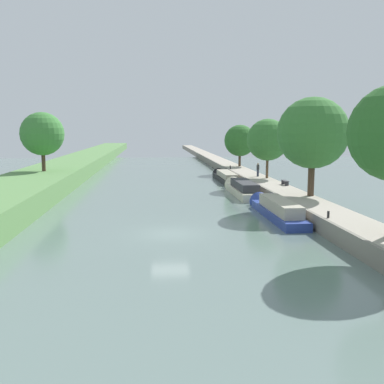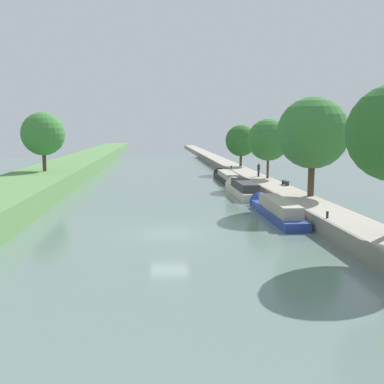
% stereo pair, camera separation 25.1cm
% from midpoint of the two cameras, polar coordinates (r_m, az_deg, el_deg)
% --- Properties ---
extents(ground_plane, '(160.00, 160.00, 0.00)m').
position_cam_midpoint_polar(ground_plane, '(29.51, -3.06, -5.37)').
color(ground_plane, slate).
extents(right_towpath, '(3.05, 260.00, 1.11)m').
position_cam_midpoint_polar(right_towpath, '(31.92, 18.08, -3.71)').
color(right_towpath, '#A89E8E').
rests_on(right_towpath, ground_plane).
extents(stone_quay, '(0.25, 260.00, 1.16)m').
position_cam_midpoint_polar(stone_quay, '(31.30, 15.30, -3.78)').
color(stone_quay, gray).
rests_on(stone_quay, ground_plane).
extents(narrowboat_blue, '(1.83, 11.29, 2.06)m').
position_cam_midpoint_polar(narrowboat_blue, '(35.55, 10.55, -2.18)').
color(narrowboat_blue, '#283D93').
rests_on(narrowboat_blue, ground_plane).
extents(narrowboat_cream, '(2.02, 10.88, 2.13)m').
position_cam_midpoint_polar(narrowboat_cream, '(47.19, 6.26, 0.44)').
color(narrowboat_cream, beige).
rests_on(narrowboat_cream, ground_plane).
extents(narrowboat_black, '(1.87, 12.38, 1.88)m').
position_cam_midpoint_polar(narrowboat_black, '(59.42, 4.16, 1.95)').
color(narrowboat_black, black).
rests_on(narrowboat_black, ground_plane).
extents(tree_rightbank_midnear, '(6.10, 6.10, 8.47)m').
position_cam_midpoint_polar(tree_rightbank_midnear, '(39.53, 15.08, 7.31)').
color(tree_rightbank_midnear, '#4C3828').
rests_on(tree_rightbank_midnear, right_towpath).
extents(tree_rightbank_midfar, '(4.89, 4.89, 6.95)m').
position_cam_midpoint_polar(tree_rightbank_midfar, '(52.95, 9.57, 6.62)').
color(tree_rightbank_midfar, brown).
rests_on(tree_rightbank_midfar, right_towpath).
extents(tree_rightbank_far, '(4.83, 4.83, 6.40)m').
position_cam_midpoint_polar(tree_rightbank_far, '(69.22, 6.07, 6.58)').
color(tree_rightbank_far, '#4C3828').
rests_on(tree_rightbank_far, right_towpath).
extents(tree_leftbank_downstream, '(5.01, 5.01, 6.86)m').
position_cam_midpoint_polar(tree_leftbank_downstream, '(54.76, -18.80, 7.07)').
color(tree_leftbank_downstream, '#4C3828').
rests_on(tree_leftbank_downstream, left_grassy_bank).
extents(person_walking, '(0.34, 0.34, 1.66)m').
position_cam_midpoint_polar(person_walking, '(54.78, 8.33, 2.90)').
color(person_walking, '#282D42').
rests_on(person_walking, right_towpath).
extents(mooring_bollard_near, '(0.16, 0.16, 0.45)m').
position_cam_midpoint_polar(mooring_bollard_near, '(30.26, 16.87, -2.79)').
color(mooring_bollard_near, black).
rests_on(mooring_bollard_near, right_towpath).
extents(mooring_bollard_far, '(0.16, 0.16, 0.45)m').
position_cam_midpoint_polar(mooring_bollard_far, '(65.33, 4.82, 3.21)').
color(mooring_bollard_far, black).
rests_on(mooring_bollard_far, right_towpath).
extents(park_bench, '(0.44, 1.50, 0.47)m').
position_cam_midpoint_polar(park_bench, '(46.95, 11.70, 1.31)').
color(park_bench, '#333338').
rests_on(park_bench, right_towpath).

